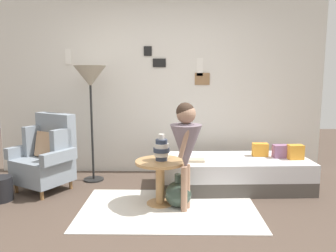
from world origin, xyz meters
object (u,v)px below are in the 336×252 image
object	(u,v)px
vase_striped	(161,149)
book_on_daybed	(196,160)
demijohn_near	(178,194)
daybed	(233,173)
person_child	(186,142)
magazine_basket	(0,189)
side_table	(160,173)
armchair	(47,156)
floor_lamp	(90,80)

from	to	relation	value
vase_striped	book_on_daybed	distance (m)	0.60
demijohn_near	daybed	bearing A→B (deg)	41.79
person_child	magazine_basket	size ratio (longest dim) A/B	4.21
daybed	person_child	world-z (taller)	person_child
side_table	person_child	size ratio (longest dim) A/B	0.47
armchair	person_child	size ratio (longest dim) A/B	0.82
armchair	daybed	size ratio (longest dim) A/B	0.50
side_table	demijohn_near	xyz separation A→B (m)	(0.21, -0.07, -0.21)
magazine_basket	floor_lamp	bearing A→B (deg)	40.67
side_table	magazine_basket	xyz separation A→B (m)	(-1.88, 0.09, -0.23)
person_child	demijohn_near	world-z (taller)	person_child
armchair	magazine_basket	xyz separation A→B (m)	(-0.42, -0.40, -0.30)
armchair	floor_lamp	xyz separation A→B (m)	(0.50, 0.38, 0.95)
side_table	floor_lamp	size ratio (longest dim) A/B	0.35
side_table	vase_striped	size ratio (longest dim) A/B	1.86
side_table	person_child	world-z (taller)	person_child
daybed	side_table	distance (m)	1.10
daybed	floor_lamp	bearing A→B (deg)	171.16
armchair	daybed	xyz separation A→B (m)	(2.39, 0.08, -0.24)
vase_striped	person_child	size ratio (longest dim) A/B	0.25
daybed	person_child	size ratio (longest dim) A/B	1.64
armchair	side_table	distance (m)	1.55
vase_striped	magazine_basket	size ratio (longest dim) A/B	1.07
demijohn_near	magazine_basket	xyz separation A→B (m)	(-2.09, 0.16, -0.01)
daybed	vase_striped	bearing A→B (deg)	-148.83
magazine_basket	daybed	bearing A→B (deg)	9.85
vase_striped	book_on_daybed	size ratio (longest dim) A/B	1.36
vase_striped	armchair	bearing A→B (deg)	162.42
armchair	magazine_basket	world-z (taller)	armchair
person_child	book_on_daybed	size ratio (longest dim) A/B	5.36
armchair	person_child	bearing A→B (deg)	-20.44
floor_lamp	book_on_daybed	distance (m)	1.76
book_on_daybed	demijohn_near	bearing A→B (deg)	-114.98
floor_lamp	demijohn_near	bearing A→B (deg)	-38.76
side_table	floor_lamp	bearing A→B (deg)	138.13
person_child	magazine_basket	distance (m)	2.26
book_on_daybed	magazine_basket	xyz separation A→B (m)	(-2.31, -0.31, -0.28)
book_on_daybed	daybed	bearing A→B (deg)	18.97
armchair	side_table	xyz separation A→B (m)	(1.46, -0.49, -0.07)
floor_lamp	demijohn_near	xyz separation A→B (m)	(1.17, -0.94, -1.24)
daybed	demijohn_near	xyz separation A→B (m)	(-0.72, -0.65, -0.05)
armchair	book_on_daybed	world-z (taller)	armchair
armchair	book_on_daybed	distance (m)	1.89
vase_striped	person_child	world-z (taller)	person_child
floor_lamp	book_on_daybed	bearing A→B (deg)	-18.55
vase_striped	magazine_basket	distance (m)	1.96
side_table	vase_striped	bearing A→B (deg)	52.35
floor_lamp	book_on_daybed	size ratio (longest dim) A/B	7.21
daybed	book_on_daybed	bearing A→B (deg)	-161.03
armchair	demijohn_near	bearing A→B (deg)	-18.66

